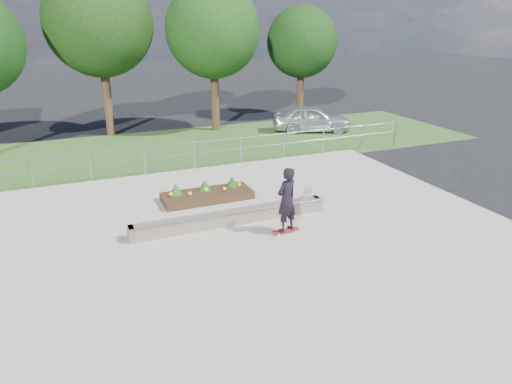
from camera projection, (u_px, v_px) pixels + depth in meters
ground at (271, 250)px, 12.19m from camera, size 120.00×120.00×0.00m
grass_verge at (175, 149)px, 21.68m from camera, size 30.00×8.00×0.02m
concrete_slab at (271, 249)px, 12.18m from camera, size 15.00×15.00×0.06m
fence at (194, 152)px, 18.39m from camera, size 20.06×0.06×1.20m
tree_mid_left at (99, 23)px, 22.24m from camera, size 5.25×5.25×8.25m
tree_mid_right at (213, 30)px, 23.49m from camera, size 4.90×4.90×7.70m
tree_far_right at (302, 42)px, 27.21m from camera, size 4.20×4.20×6.60m
grind_ledge at (231, 217)px, 13.53m from camera, size 6.00×0.44×0.43m
planter_bed at (207, 194)px, 15.42m from camera, size 3.00×1.20×0.61m
skateboarder at (287, 200)px, 12.66m from camera, size 0.80×0.66×1.95m
parked_car at (312, 119)px, 24.78m from camera, size 4.50×3.12×1.42m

